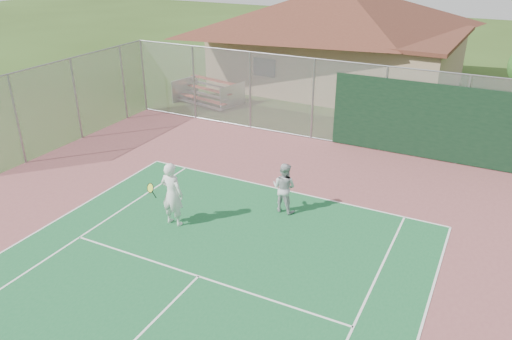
# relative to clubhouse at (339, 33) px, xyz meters

# --- Properties ---
(back_fence) EXTENTS (20.08, 0.11, 3.53)m
(back_fence) POSITION_rel_clubhouse_xyz_m (4.95, -8.86, -1.42)
(back_fence) COLOR gray
(back_fence) RESTS_ON ground
(side_fence_left) EXTENTS (0.08, 9.00, 3.50)m
(side_fence_left) POSITION_rel_clubhouse_xyz_m (-7.16, -13.34, -1.34)
(side_fence_left) COLOR gray
(side_fence_left) RESTS_ON ground
(clubhouse) EXTENTS (14.43, 9.91, 6.08)m
(clubhouse) POSITION_rel_clubhouse_xyz_m (0.00, 0.00, 0.00)
(clubhouse) COLOR tan
(clubhouse) RESTS_ON ground
(bleachers) EXTENTS (3.43, 2.38, 1.16)m
(bleachers) POSITION_rel_clubhouse_xyz_m (-4.93, -6.45, -2.47)
(bleachers) COLOR #993623
(bleachers) RESTS_ON ground
(player_white_front) EXTENTS (1.11, 0.71, 2.02)m
(player_white_front) POSITION_rel_clubhouse_xyz_m (0.74, -17.54, -2.08)
(player_white_front) COLOR white
(player_white_front) RESTS_ON ground
(player_grey_back) EXTENTS (0.85, 0.69, 1.64)m
(player_grey_back) POSITION_rel_clubhouse_xyz_m (3.39, -15.28, -2.27)
(player_grey_back) COLOR #B4B8BA
(player_grey_back) RESTS_ON ground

